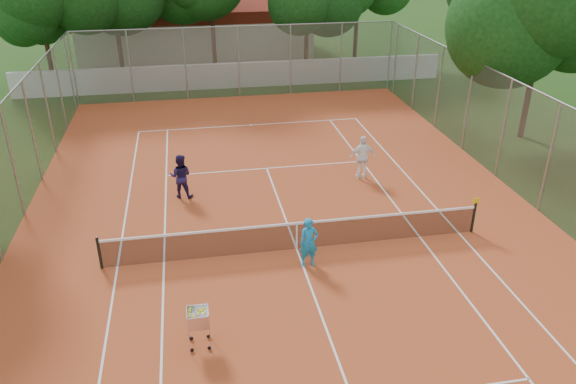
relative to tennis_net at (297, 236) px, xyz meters
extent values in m
plane|color=#17340E|center=(0.00, 0.00, -0.51)|extent=(120.00, 120.00, 0.00)
cube|color=#AD4721|center=(0.00, 0.00, -0.50)|extent=(18.00, 34.00, 0.02)
cube|color=white|center=(0.00, 0.00, -0.49)|extent=(10.98, 23.78, 0.01)
cube|color=black|center=(0.00, 0.00, 0.00)|extent=(11.88, 0.10, 0.98)
cube|color=slate|center=(0.00, 0.00, 1.49)|extent=(18.00, 34.00, 4.00)
cube|color=silver|center=(0.00, 19.00, 0.24)|extent=(26.00, 0.30, 1.50)
cube|color=beige|center=(-2.00, 29.00, 1.69)|extent=(16.40, 9.00, 4.40)
imported|color=#1684C2|center=(0.18, -0.94, 0.29)|extent=(0.59, 0.40, 1.56)
imported|color=#1E1643|center=(-3.49, 4.39, 0.35)|extent=(0.94, 0.81, 1.68)
imported|color=white|center=(3.61, 4.79, 0.40)|extent=(1.07, 0.49, 1.78)
cube|color=silver|center=(-3.18, -3.91, 0.08)|extent=(0.66, 0.66, 1.14)
camera|label=1|loc=(-3.00, -14.79, 8.97)|focal=35.00mm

